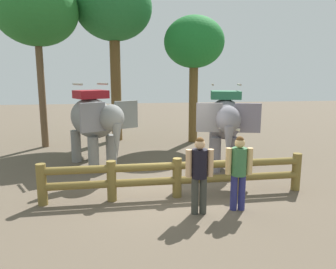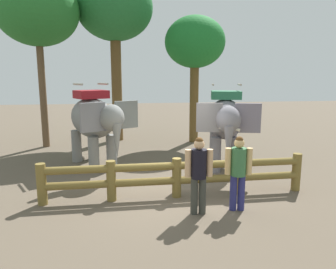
# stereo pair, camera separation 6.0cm
# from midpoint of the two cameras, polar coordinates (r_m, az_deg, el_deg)

# --- Properties ---
(ground_plane) EXTENTS (60.00, 60.00, 0.00)m
(ground_plane) POSITION_cam_midpoint_polar(r_m,az_deg,el_deg) (8.74, 1.26, -10.75)
(ground_plane) COLOR brown
(log_fence) EXTENTS (7.02, 0.27, 1.05)m
(log_fence) POSITION_cam_midpoint_polar(r_m,az_deg,el_deg) (8.42, 1.43, -7.21)
(log_fence) COLOR brown
(log_fence) RESTS_ON ground
(elephant_near_left) EXTENTS (2.70, 3.43, 2.92)m
(elephant_near_left) POSITION_cam_midpoint_polar(r_m,az_deg,el_deg) (11.34, -13.18, 2.46)
(elephant_near_left) COLOR gray
(elephant_near_left) RESTS_ON ground
(elephant_center) EXTENTS (2.24, 3.47, 2.90)m
(elephant_center) POSITION_cam_midpoint_polar(r_m,az_deg,el_deg) (11.08, 10.03, 2.34)
(elephant_center) COLOR slate
(elephant_center) RESTS_ON ground
(tourist_woman_in_black) EXTENTS (0.64, 0.37, 1.81)m
(tourist_woman_in_black) POSITION_cam_midpoint_polar(r_m,az_deg,el_deg) (7.32, 5.41, -6.37)
(tourist_woman_in_black) COLOR #353730
(tourist_woman_in_black) RESTS_ON ground
(tourist_man_in_blue) EXTENTS (0.63, 0.39, 1.79)m
(tourist_man_in_blue) POSITION_cam_midpoint_polar(r_m,az_deg,el_deg) (7.67, 12.33, -5.86)
(tourist_man_in_blue) COLOR navy
(tourist_man_in_blue) RESTS_ON ground
(tree_far_left) EXTENTS (2.80, 2.80, 5.91)m
(tree_far_left) POSITION_cam_midpoint_polar(r_m,az_deg,el_deg) (15.42, 4.57, 15.81)
(tree_far_left) COLOR brown
(tree_far_left) RESTS_ON ground
(tree_back_center) EXTENTS (3.60, 3.60, 7.85)m
(tree_back_center) POSITION_cam_midpoint_polar(r_m,az_deg,el_deg) (16.23, -9.80, 21.08)
(tree_back_center) COLOR brown
(tree_back_center) RESTS_ON ground
(tree_far_right) EXTENTS (3.50, 3.50, 7.38)m
(tree_far_right) POSITION_cam_midpoint_polar(r_m,az_deg,el_deg) (15.46, -22.63, 19.68)
(tree_far_right) COLOR brown
(tree_far_right) RESTS_ON ground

